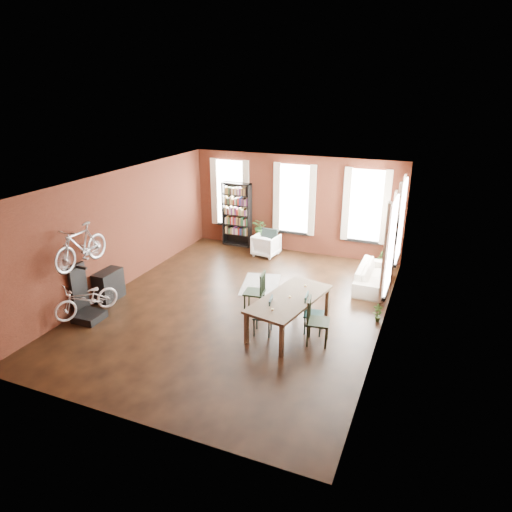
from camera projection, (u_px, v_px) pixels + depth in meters
The scene contains 19 objects.
room at pixel (257, 221), 11.26m from camera, with size 9.00×9.04×3.22m.
dining_table at pixel (289, 313), 10.41m from camera, with size 1.05×2.31×0.79m, color brown.
dining_chair_a at pixel (263, 316), 10.19m from camera, with size 0.41×0.41×0.90m, color #183235.
dining_chair_b at pixel (254, 292), 11.16m from camera, with size 0.48×0.48×1.04m, color black.
dining_chair_c at pixel (318, 322), 9.78m from camera, with size 0.48×0.48×1.05m, color black.
dining_chair_d at pixel (314, 314), 10.24m from camera, with size 0.42×0.42×0.92m, color #1B3C3A.
bookshelf at pixel (237, 215), 15.61m from camera, with size 1.00×0.32×2.20m, color black.
white_armchair at pixel (266, 244), 14.91m from camera, with size 0.76×0.71×0.78m, color white.
cream_sofa at pixel (374, 272), 12.62m from camera, with size 2.08×0.61×0.81m, color beige.
striped_rug at pixel (260, 285), 12.83m from camera, with size 0.99×1.59×0.01m, color black.
bike_trainer at pixel (89, 317), 10.90m from camera, with size 0.61×0.61×0.18m, color black.
bike_wall_rack at pixel (79, 289), 11.00m from camera, with size 0.16×0.60×1.30m, color black.
console_table at pixel (109, 285), 11.83m from camera, with size 0.40×0.80×0.80m, color black.
plant_stand at pixel (261, 243), 15.38m from camera, with size 0.27×0.27×0.54m, color black.
plant_by_sofa at pixel (381, 263), 13.99m from camera, with size 0.34×0.61×0.27m, color #2D5220.
plant_small at pixel (377, 318), 10.83m from camera, with size 0.23×0.44×0.16m, color #396227.
bicycle_floor at pixel (84, 285), 10.54m from camera, with size 0.54×0.81×1.54m, color beige.
bicycle_hung at pixel (79, 232), 10.39m from camera, with size 0.47×1.00×1.66m, color #A5A8AD.
plant_on_stand at pixel (260, 229), 15.20m from camera, with size 0.51×0.57×0.44m, color #2C5E25.
Camera 1 is at (4.37, -9.41, 5.31)m, focal length 32.00 mm.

